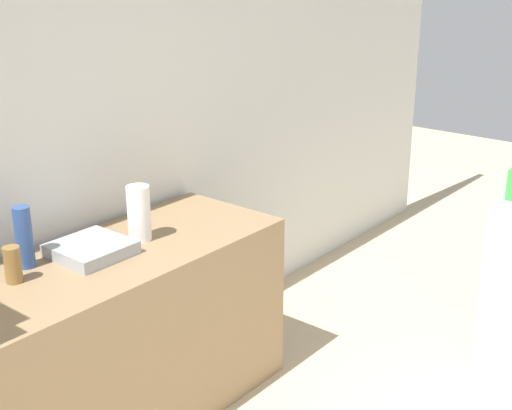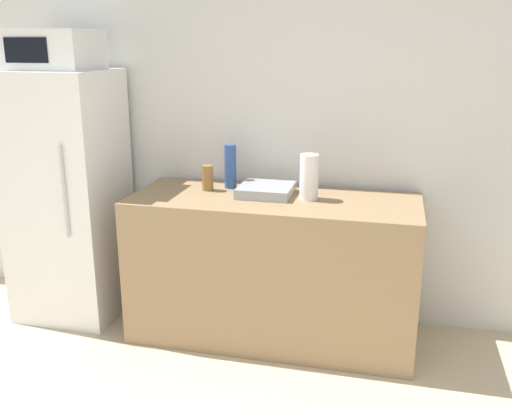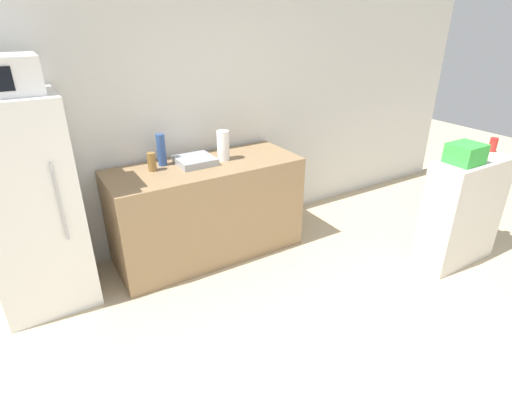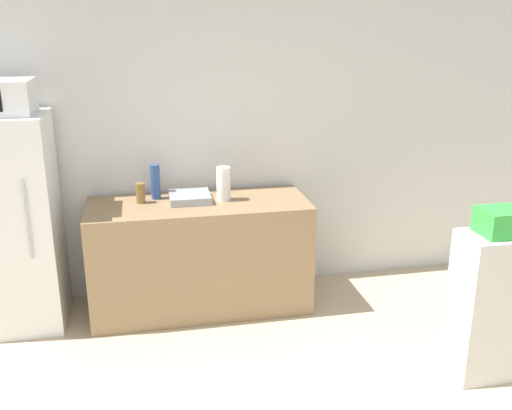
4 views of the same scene
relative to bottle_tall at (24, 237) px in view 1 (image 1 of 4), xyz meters
The scene contains 5 objects.
counter 0.70m from the bottle_tall, 29.44° to the right, with size 1.75×0.69×0.91m, color #937551.
sink_basin 0.31m from the bottle_tall, 24.33° to the right, with size 0.33×0.32×0.06m, color #9EA3A8.
bottle_tall is the anchor object (origin of this frame).
bottle_short 0.17m from the bottle_tall, 142.96° to the right, with size 0.07×0.07×0.16m, color olive.
paper_towel_roll 0.55m from the bottle_tall, 16.06° to the right, with size 0.11×0.11×0.27m, color white.
Camera 1 is at (-1.60, 0.17, 2.24)m, focal length 50.00 mm.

